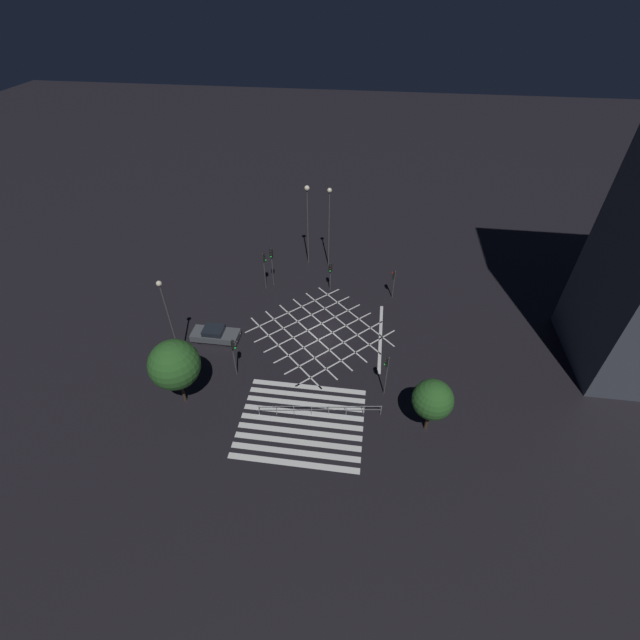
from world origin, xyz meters
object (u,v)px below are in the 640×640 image
(traffic_light_nw_main, at_px, (265,264))
(street_tree_near, at_px, (174,365))
(street_lamp_west, at_px, (167,311))
(waiting_car, at_px, (215,334))
(traffic_light_median_north, at_px, (330,272))
(traffic_light_ne_main, at_px, (394,279))
(street_lamp_east, at_px, (329,214))
(street_tree_far, at_px, (433,400))
(street_lamp_far, at_px, (307,209))
(traffic_light_sw_main, at_px, (234,351))
(traffic_light_se_main, at_px, (386,368))
(traffic_light_nw_cross, at_px, (272,260))

(traffic_light_nw_main, height_order, street_tree_near, street_tree_near)
(street_lamp_west, distance_m, waiting_car, 6.31)
(traffic_light_median_north, xyz_separation_m, street_lamp_west, (-12.03, -12.38, 3.30))
(traffic_light_ne_main, xyz_separation_m, street_lamp_east, (-7.39, 5.38, 4.09))
(street_tree_near, distance_m, street_tree_far, 19.31)
(street_lamp_far, relative_size, street_tree_near, 1.53)
(traffic_light_sw_main, bearing_deg, traffic_light_median_north, 64.22)
(traffic_light_median_north, height_order, waiting_car, traffic_light_median_north)
(traffic_light_ne_main, height_order, street_tree_near, street_tree_near)
(traffic_light_median_north, bearing_deg, street_tree_far, 29.09)
(waiting_car, bearing_deg, traffic_light_se_main, -15.88)
(traffic_light_median_north, bearing_deg, traffic_light_sw_main, -25.78)
(traffic_light_median_north, height_order, street_lamp_west, street_lamp_west)
(traffic_light_nw_main, bearing_deg, traffic_light_median_north, 5.17)
(traffic_light_ne_main, bearing_deg, street_lamp_west, 32.52)
(street_lamp_far, distance_m, waiting_car, 17.12)
(traffic_light_ne_main, xyz_separation_m, traffic_light_nw_cross, (-12.91, 0.51, 0.84))
(traffic_light_nw_cross, relative_size, street_lamp_far, 0.48)
(street_lamp_west, xyz_separation_m, street_tree_near, (2.13, -4.44, -1.47))
(traffic_light_se_main, xyz_separation_m, street_lamp_far, (-9.26, 19.04, 3.85))
(street_tree_near, bearing_deg, traffic_light_nw_main, 79.48)
(traffic_light_median_north, distance_m, street_lamp_west, 17.57)
(street_lamp_west, height_order, waiting_car, street_lamp_west)
(traffic_light_nw_cross, bearing_deg, traffic_light_ne_main, 87.72)
(traffic_light_sw_main, xyz_separation_m, street_lamp_west, (-5.55, 1.04, 2.84))
(traffic_light_nw_cross, distance_m, traffic_light_nw_main, 0.90)
(traffic_light_nw_main, xyz_separation_m, street_lamp_far, (3.70, 5.82, 3.71))
(traffic_light_ne_main, relative_size, traffic_light_nw_cross, 0.74)
(street_tree_far, xyz_separation_m, waiting_car, (-19.18, 7.56, -2.76))
(traffic_light_sw_main, bearing_deg, waiting_car, 128.98)
(traffic_light_median_north, xyz_separation_m, street_tree_near, (-9.90, -16.82, 1.83))
(traffic_light_sw_main, xyz_separation_m, waiting_car, (-3.30, 4.08, -2.21))
(traffic_light_median_north, relative_size, street_lamp_far, 0.35)
(traffic_light_ne_main, distance_m, street_tree_near, 23.31)
(street_lamp_east, height_order, street_tree_near, street_lamp_east)
(traffic_light_nw_main, bearing_deg, traffic_light_sw_main, -88.15)
(traffic_light_nw_cross, xyz_separation_m, street_tree_far, (15.68, -16.93, 0.16))
(traffic_light_ne_main, xyz_separation_m, street_lamp_far, (-9.83, 5.67, 4.45))
(traffic_light_nw_cross, bearing_deg, traffic_light_nw_main, -42.96)
(traffic_light_median_north, height_order, street_tree_near, street_tree_near)
(traffic_light_nw_main, bearing_deg, street_lamp_west, -113.60)
(street_lamp_far, relative_size, waiting_car, 2.12)
(traffic_light_nw_cross, relative_size, street_tree_far, 0.93)
(traffic_light_se_main, bearing_deg, street_tree_far, 137.49)
(traffic_light_sw_main, distance_m, waiting_car, 5.70)
(traffic_light_ne_main, height_order, traffic_light_nw_main, traffic_light_nw_main)
(street_lamp_east, bearing_deg, traffic_light_nw_cross, -138.59)
(traffic_light_se_main, height_order, street_tree_near, street_tree_near)
(street_lamp_west, height_order, street_tree_far, street_lamp_west)
(street_tree_near, xyz_separation_m, waiting_car, (0.12, 7.48, -3.58))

